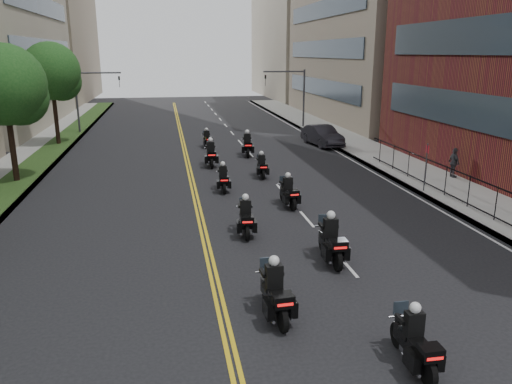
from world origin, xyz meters
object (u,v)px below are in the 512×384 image
motorcycle_2 (275,294)px  parked_sedan (322,136)px  pedestrian_c (454,163)px  motorcycle_5 (288,193)px  motorcycle_1 (415,343)px  motorcycle_4 (246,219)px  motorcycle_7 (262,167)px  motorcycle_10 (207,140)px  motorcycle_9 (247,146)px  motorcycle_8 (211,155)px  motorcycle_3 (331,242)px  motorcycle_6 (223,179)px

motorcycle_2 → parked_sedan: motorcycle_2 is taller
parked_sedan → pedestrian_c: (4.10, -12.02, 0.21)m
motorcycle_2 → motorcycle_5: (2.87, 10.07, -0.05)m
motorcycle_1 → pedestrian_c: size_ratio=1.27×
motorcycle_4 → motorcycle_7: motorcycle_4 is taller
motorcycle_2 → motorcycle_10: size_ratio=1.17×
motorcycle_4 → motorcycle_5: (2.62, 3.42, -0.01)m
motorcycle_2 → motorcycle_4: (0.25, 6.65, -0.04)m
motorcycle_9 → pedestrian_c: pedestrian_c is taller
motorcycle_5 → motorcycle_8: 9.90m
motorcycle_3 → pedestrian_c: size_ratio=1.45×
motorcycle_7 → motorcycle_9: size_ratio=0.84×
motorcycle_8 → pedestrian_c: bearing=-22.5°
motorcycle_8 → parked_sedan: bearing=34.1°
motorcycle_5 → motorcycle_1: bearing=-94.9°
motorcycle_5 → parked_sedan: bearing=62.7°
motorcycle_9 → pedestrian_c: 13.96m
motorcycle_7 → motorcycle_10: motorcycle_7 is taller
pedestrian_c → motorcycle_9: bearing=51.3°
motorcycle_7 → motorcycle_5: bearing=-85.3°
motorcycle_6 → motorcycle_9: bearing=75.7°
pedestrian_c → motorcycle_6: bearing=91.9°
motorcycle_5 → motorcycle_9: size_ratio=0.89×
motorcycle_3 → pedestrian_c: bearing=44.5°
motorcycle_1 → motorcycle_5: bearing=89.7°
motorcycle_2 → motorcycle_4: motorcycle_2 is taller
motorcycle_6 → motorcycle_3: bearing=-72.4°
motorcycle_1 → motorcycle_4: bearing=105.0°
motorcycle_4 → motorcycle_8: motorcycle_8 is taller
motorcycle_3 → motorcycle_8: (-2.73, 16.14, 0.01)m
motorcycle_2 → motorcycle_6: bearing=86.5°
motorcycle_1 → motorcycle_6: motorcycle_1 is taller
motorcycle_3 → pedestrian_c: (10.76, 10.03, 0.28)m
motorcycle_1 → motorcycle_8: 22.54m
motorcycle_1 → motorcycle_7: bearing=90.4°
motorcycle_3 → motorcycle_5: motorcycle_3 is taller
motorcycle_7 → motorcycle_10: 10.43m
motorcycle_5 → pedestrian_c: 11.18m
motorcycle_2 → parked_sedan: (9.42, 25.47, 0.09)m
motorcycle_4 → pedestrian_c: (13.27, 6.79, 0.35)m
motorcycle_8 → motorcycle_6: bearing=-87.3°
motorcycle_5 → parked_sedan: size_ratio=0.46×
motorcycle_4 → parked_sedan: (9.17, 18.82, 0.13)m
motorcycle_3 → motorcycle_7: bearing=91.7°
parked_sedan → motorcycle_7: bearing=-133.7°
parked_sedan → motorcycle_8: bearing=-156.0°
motorcycle_2 → parked_sedan: 27.15m
motorcycle_2 → motorcycle_9: 22.71m
motorcycle_5 → motorcycle_10: (-2.52, 16.15, -0.05)m
motorcycle_2 → motorcycle_3: (2.76, 3.41, 0.02)m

